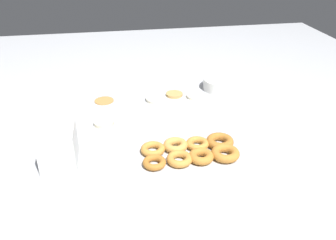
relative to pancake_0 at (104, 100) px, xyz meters
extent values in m
plane|color=#B2B5BA|center=(0.22, -0.22, 0.00)|extent=(3.00, 3.00, 0.00)
cylinder|color=#B27F42|center=(0.00, 0.00, 0.00)|extent=(0.09, 0.09, 0.01)
cylinder|color=silver|center=(0.25, -0.03, 0.00)|extent=(0.10, 0.10, 0.02)
cylinder|color=silver|center=(0.45, -0.03, 0.00)|extent=(0.08, 0.08, 0.01)
cylinder|color=beige|center=(0.00, -0.23, 0.00)|extent=(0.09, 0.09, 0.02)
cylinder|color=tan|center=(0.35, 0.00, 0.00)|extent=(0.08, 0.08, 0.01)
cube|color=silver|center=(0.30, -0.52, 0.00)|extent=(0.38, 0.20, 0.01)
torus|color=#AD6B28|center=(0.17, -0.57, 0.01)|extent=(0.08, 0.08, 0.02)
torus|color=#C68438|center=(0.26, -0.56, 0.02)|extent=(0.09, 0.09, 0.03)
torus|color=#B7752D|center=(0.34, -0.56, 0.02)|extent=(0.09, 0.09, 0.03)
torus|color=#B7752D|center=(0.43, -0.56, 0.02)|extent=(0.10, 0.10, 0.03)
torus|color=#C68438|center=(0.17, -0.48, 0.01)|extent=(0.09, 0.09, 0.03)
torus|color=#D19347|center=(0.26, -0.48, 0.02)|extent=(0.09, 0.09, 0.03)
torus|color=#C68438|center=(0.35, -0.48, 0.01)|extent=(0.09, 0.09, 0.03)
torus|color=#AD6B28|center=(0.43, -0.48, 0.02)|extent=(0.11, 0.11, 0.03)
cylinder|color=white|center=(0.60, 0.04, 0.02)|extent=(0.19, 0.19, 0.06)
cube|color=white|center=(-0.16, -0.48, 0.01)|extent=(0.12, 0.16, 0.03)
cube|color=white|center=(-0.16, -0.48, 0.04)|extent=(0.12, 0.16, 0.03)
cube|color=white|center=(-0.16, -0.48, 0.07)|extent=(0.12, 0.16, 0.03)
cube|color=white|center=(-0.16, -0.48, 0.09)|extent=(0.12, 0.16, 0.03)
cube|color=white|center=(-0.16, -0.48, 0.12)|extent=(0.12, 0.16, 0.03)
camera|label=1|loc=(0.04, -1.58, 0.75)|focal=38.00mm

